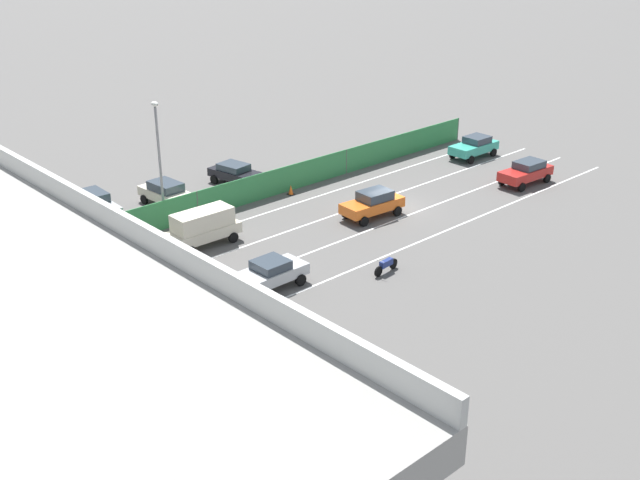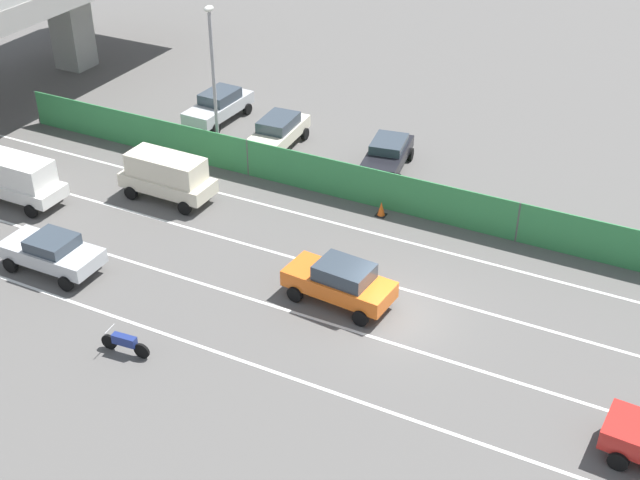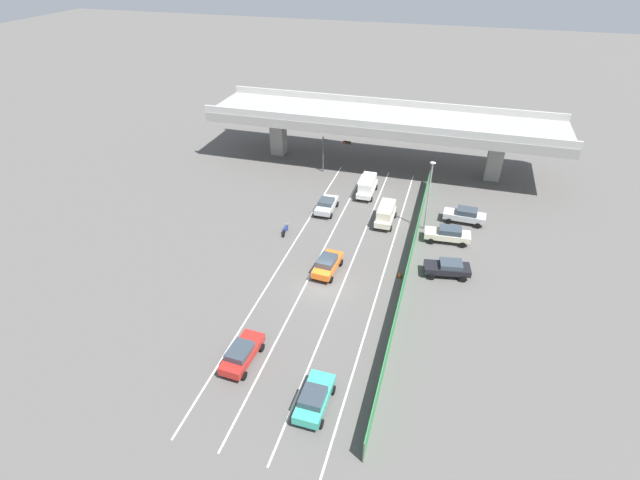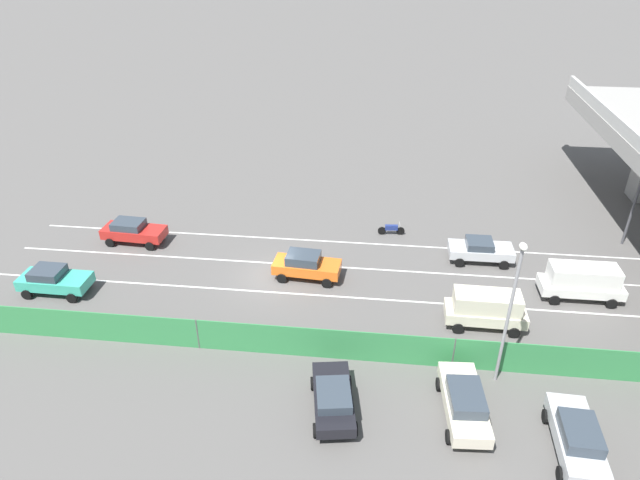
# 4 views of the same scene
# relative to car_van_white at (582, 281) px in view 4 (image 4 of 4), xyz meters

# --- Properties ---
(ground_plane) EXTENTS (300.00, 300.00, 0.00)m
(ground_plane) POSITION_rel_car_van_white_xyz_m (-0.10, -18.93, -1.25)
(ground_plane) COLOR #565451
(lane_line_left_edge) EXTENTS (0.14, 44.08, 0.01)m
(lane_line_left_edge) POSITION_rel_car_van_white_xyz_m (-5.05, -14.89, -1.25)
(lane_line_left_edge) COLOR silver
(lane_line_left_edge) RESTS_ON ground
(lane_line_mid_left) EXTENTS (0.14, 44.08, 0.01)m
(lane_line_mid_left) POSITION_rel_car_van_white_xyz_m (-1.75, -14.89, -1.25)
(lane_line_mid_left) COLOR silver
(lane_line_mid_left) RESTS_ON ground
(lane_line_mid_right) EXTENTS (0.14, 44.08, 0.01)m
(lane_line_mid_right) POSITION_rel_car_van_white_xyz_m (1.55, -14.89, -1.25)
(lane_line_mid_right) COLOR silver
(lane_line_mid_right) RESTS_ON ground
(lane_line_right_edge) EXTENTS (0.14, 44.08, 0.01)m
(lane_line_right_edge) POSITION_rel_car_van_white_xyz_m (4.86, -14.89, -1.25)
(lane_line_right_edge) COLOR silver
(lane_line_right_edge) RESTS_ON ground
(green_fence) EXTENTS (0.10, 40.18, 1.89)m
(green_fence) POSITION_rel_car_van_white_xyz_m (7.04, -14.89, -0.31)
(green_fence) COLOR #338447
(green_fence) RESTS_ON ground
(car_van_white) EXTENTS (2.00, 4.82, 2.21)m
(car_van_white) POSITION_rel_car_van_white_xyz_m (0.00, 0.00, 0.00)
(car_van_white) COLOR silver
(car_van_white) RESTS_ON ground
(car_taxi_orange) EXTENTS (2.22, 4.37, 1.74)m
(car_taxi_orange) POSITION_rel_car_van_white_xyz_m (-0.33, -16.77, -0.30)
(car_taxi_orange) COLOR orange
(car_taxi_orange) RESTS_ON ground
(car_taxi_teal) EXTENTS (2.08, 4.27, 1.67)m
(car_taxi_teal) POSITION_rel_car_van_white_xyz_m (3.00, -31.90, -0.33)
(car_taxi_teal) COLOR teal
(car_taxi_teal) RESTS_ON ground
(car_sedan_silver) EXTENTS (2.07, 4.24, 1.57)m
(car_sedan_silver) POSITION_rel_car_van_white_xyz_m (-3.63, -5.44, -0.38)
(car_sedan_silver) COLOR #B7BABC
(car_sedan_silver) RESTS_ON ground
(car_sedan_red) EXTENTS (2.14, 4.47, 1.67)m
(car_sedan_red) POSITION_rel_car_van_white_xyz_m (-3.40, -29.53, -0.32)
(car_sedan_red) COLOR red
(car_sedan_red) RESTS_ON ground
(car_van_cream) EXTENTS (2.00, 4.46, 2.17)m
(car_van_cream) POSITION_rel_car_van_white_xyz_m (3.36, -6.11, -0.02)
(car_van_cream) COLOR beige
(car_van_cream) RESTS_ON ground
(motorcycle) EXTENTS (0.60, 1.95, 0.93)m
(motorcycle) POSITION_rel_car_van_white_xyz_m (-6.56, -11.34, -0.79)
(motorcycle) COLOR black
(motorcycle) RESTS_ON ground
(parked_sedan_dark) EXTENTS (4.48, 2.53, 1.52)m
(parked_sedan_dark) POSITION_rel_car_van_white_xyz_m (10.65, -14.02, -0.38)
(parked_sedan_dark) COLOR black
(parked_sedan_dark) RESTS_ON ground
(parked_sedan_cream) EXTENTS (4.78, 2.20, 1.67)m
(parked_sedan_cream) POSITION_rel_car_van_white_xyz_m (10.26, -8.03, -0.32)
(parked_sedan_cream) COLOR beige
(parked_sedan_cream) RESTS_ON ground
(parked_wagon_silver) EXTENTS (4.61, 2.08, 1.70)m
(parked_wagon_silver) POSITION_rel_car_van_white_xyz_m (11.80, -3.49, -0.31)
(parked_wagon_silver) COLOR #B2B5B7
(parked_wagon_silver) RESTS_ON ground
(street_lamp) EXTENTS (0.60, 0.36, 7.91)m
(street_lamp) POSITION_rel_car_van_white_xyz_m (7.66, -6.11, 3.49)
(street_lamp) COLOR gray
(street_lamp) RESTS_ON ground
(traffic_cone) EXTENTS (0.47, 0.47, 0.69)m
(traffic_cone) POSITION_rel_car_van_white_xyz_m (6.41, -15.55, -0.93)
(traffic_cone) COLOR orange
(traffic_cone) RESTS_ON ground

